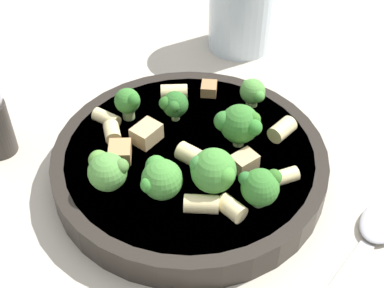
{
  "coord_description": "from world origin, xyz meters",
  "views": [
    {
      "loc": [
        0.0,
        0.36,
        0.37
      ],
      "look_at": [
        0.0,
        0.0,
        0.04
      ],
      "focal_mm": 50.0,
      "sensor_mm": 36.0,
      "label": 1
    }
  ],
  "objects_px": {
    "rigatoni_1": "(285,130)",
    "chicken_chunk_1": "(149,134)",
    "broccoli_floret_4": "(242,124)",
    "broccoli_floret_6": "(176,105)",
    "drinking_glass": "(243,12)",
    "broccoli_floret_2": "(130,102)",
    "broccoli_floret_0": "(163,178)",
    "broccoli_floret_3": "(263,187)",
    "broccoli_floret_7": "(255,92)",
    "rigatoni_5": "(234,208)",
    "rigatoni_0": "(286,177)",
    "rigatoni_3": "(176,92)",
    "rigatoni_6": "(191,155)",
    "rigatoni_2": "(204,204)",
    "rigatoni_7": "(115,132)",
    "broccoli_floret_5": "(217,171)",
    "rigatoni_4": "(109,118)",
    "chicken_chunk_3": "(123,152)",
    "chicken_chunk_0": "(211,89)",
    "chicken_chunk_2": "(247,162)",
    "spoon": "(374,238)",
    "pasta_bowl": "(192,161)",
    "broccoli_floret_1": "(110,170)"
  },
  "relations": [
    {
      "from": "rigatoni_1",
      "to": "chicken_chunk_1",
      "type": "height_order",
      "value": "same"
    },
    {
      "from": "broccoli_floret_4",
      "to": "broccoli_floret_6",
      "type": "bearing_deg",
      "value": -31.6
    },
    {
      "from": "broccoli_floret_4",
      "to": "drinking_glass",
      "type": "height_order",
      "value": "drinking_glass"
    },
    {
      "from": "broccoli_floret_2",
      "to": "rigatoni_1",
      "type": "bearing_deg",
      "value": 169.23
    },
    {
      "from": "broccoli_floret_0",
      "to": "broccoli_floret_3",
      "type": "relative_size",
      "value": 1.09
    },
    {
      "from": "broccoli_floret_4",
      "to": "broccoli_floret_7",
      "type": "relative_size",
      "value": 1.45
    },
    {
      "from": "rigatoni_5",
      "to": "rigatoni_0",
      "type": "bearing_deg",
      "value": -142.66
    },
    {
      "from": "broccoli_floret_6",
      "to": "rigatoni_3",
      "type": "distance_m",
      "value": 0.03
    },
    {
      "from": "rigatoni_0",
      "to": "rigatoni_1",
      "type": "xyz_separation_m",
      "value": [
        -0.01,
        -0.06,
        0.0
      ]
    },
    {
      "from": "rigatoni_0",
      "to": "rigatoni_6",
      "type": "xyz_separation_m",
      "value": [
        0.08,
        -0.03,
        0.0
      ]
    },
    {
      "from": "rigatoni_2",
      "to": "rigatoni_7",
      "type": "bearing_deg",
      "value": -47.39
    },
    {
      "from": "rigatoni_2",
      "to": "broccoli_floret_5",
      "type": "bearing_deg",
      "value": -118.83
    },
    {
      "from": "broccoli_floret_5",
      "to": "rigatoni_4",
      "type": "distance_m",
      "value": 0.14
    },
    {
      "from": "rigatoni_6",
      "to": "chicken_chunk_1",
      "type": "relative_size",
      "value": 0.81
    },
    {
      "from": "broccoli_floret_0",
      "to": "broccoli_floret_4",
      "type": "distance_m",
      "value": 0.09
    },
    {
      "from": "broccoli_floret_5",
      "to": "rigatoni_0",
      "type": "relative_size",
      "value": 1.81
    },
    {
      "from": "broccoli_floret_7",
      "to": "broccoli_floret_5",
      "type": "bearing_deg",
      "value": 69.91
    },
    {
      "from": "broccoli_floret_5",
      "to": "rigatoni_3",
      "type": "bearing_deg",
      "value": -74.83
    },
    {
      "from": "broccoli_floret_0",
      "to": "rigatoni_6",
      "type": "bearing_deg",
      "value": -120.22
    },
    {
      "from": "chicken_chunk_3",
      "to": "rigatoni_4",
      "type": "bearing_deg",
      "value": -69.69
    },
    {
      "from": "rigatoni_2",
      "to": "drinking_glass",
      "type": "distance_m",
      "value": 0.3
    },
    {
      "from": "rigatoni_6",
      "to": "chicken_chunk_0",
      "type": "distance_m",
      "value": 0.1
    },
    {
      "from": "broccoli_floret_3",
      "to": "chicken_chunk_2",
      "type": "xyz_separation_m",
      "value": [
        0.01,
        -0.04,
        -0.01
      ]
    },
    {
      "from": "rigatoni_3",
      "to": "spoon",
      "type": "distance_m",
      "value": 0.23
    },
    {
      "from": "chicken_chunk_3",
      "to": "broccoli_floret_0",
      "type": "bearing_deg",
      "value": 130.38
    },
    {
      "from": "broccoli_floret_0",
      "to": "spoon",
      "type": "relative_size",
      "value": 0.26
    },
    {
      "from": "broccoli_floret_7",
      "to": "rigatoni_7",
      "type": "height_order",
      "value": "broccoli_floret_7"
    },
    {
      "from": "broccoli_floret_3",
      "to": "rigatoni_7",
      "type": "distance_m",
      "value": 0.15
    },
    {
      "from": "broccoli_floret_3",
      "to": "chicken_chunk_1",
      "type": "xyz_separation_m",
      "value": [
        0.1,
        -0.08,
        -0.01
      ]
    },
    {
      "from": "broccoli_floret_6",
      "to": "rigatoni_4",
      "type": "bearing_deg",
      "value": 5.04
    },
    {
      "from": "rigatoni_0",
      "to": "chicken_chunk_3",
      "type": "relative_size",
      "value": 1.08
    },
    {
      "from": "broccoli_floret_7",
      "to": "pasta_bowl",
      "type": "bearing_deg",
      "value": 47.14
    },
    {
      "from": "broccoli_floret_2",
      "to": "broccoli_floret_7",
      "type": "bearing_deg",
      "value": -171.11
    },
    {
      "from": "broccoli_floret_3",
      "to": "chicken_chunk_3",
      "type": "height_order",
      "value": "broccoli_floret_3"
    },
    {
      "from": "rigatoni_7",
      "to": "chicken_chunk_0",
      "type": "height_order",
      "value": "rigatoni_7"
    },
    {
      "from": "rigatoni_6",
      "to": "chicken_chunk_2",
      "type": "height_order",
      "value": "rigatoni_6"
    },
    {
      "from": "rigatoni_3",
      "to": "rigatoni_5",
      "type": "height_order",
      "value": "same"
    },
    {
      "from": "rigatoni_7",
      "to": "broccoli_floret_7",
      "type": "bearing_deg",
      "value": -160.19
    },
    {
      "from": "rigatoni_5",
      "to": "pasta_bowl",
      "type": "bearing_deg",
      "value": -65.51
    },
    {
      "from": "drinking_glass",
      "to": "rigatoni_3",
      "type": "bearing_deg",
      "value": 62.08
    },
    {
      "from": "broccoli_floret_0",
      "to": "rigatoni_5",
      "type": "xyz_separation_m",
      "value": [
        -0.06,
        0.02,
        -0.01
      ]
    },
    {
      "from": "broccoli_floret_2",
      "to": "broccoli_floret_7",
      "type": "xyz_separation_m",
      "value": [
        -0.12,
        -0.02,
        -0.0
      ]
    },
    {
      "from": "broccoli_floret_1",
      "to": "rigatoni_7",
      "type": "height_order",
      "value": "broccoli_floret_1"
    },
    {
      "from": "rigatoni_3",
      "to": "pasta_bowl",
      "type": "bearing_deg",
      "value": 100.96
    },
    {
      "from": "pasta_bowl",
      "to": "rigatoni_0",
      "type": "xyz_separation_m",
      "value": [
        -0.08,
        0.04,
        0.02
      ]
    },
    {
      "from": "broccoli_floret_1",
      "to": "spoon",
      "type": "relative_size",
      "value": 0.24
    },
    {
      "from": "rigatoni_3",
      "to": "rigatoni_6",
      "type": "bearing_deg",
      "value": 99.16
    },
    {
      "from": "rigatoni_2",
      "to": "broccoli_floret_6",
      "type": "bearing_deg",
      "value": -78.27
    },
    {
      "from": "broccoli_floret_6",
      "to": "rigatoni_7",
      "type": "xyz_separation_m",
      "value": [
        0.06,
        0.03,
        -0.01
      ]
    },
    {
      "from": "broccoli_floret_2",
      "to": "broccoli_floret_5",
      "type": "bearing_deg",
      "value": 128.44
    }
  ]
}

